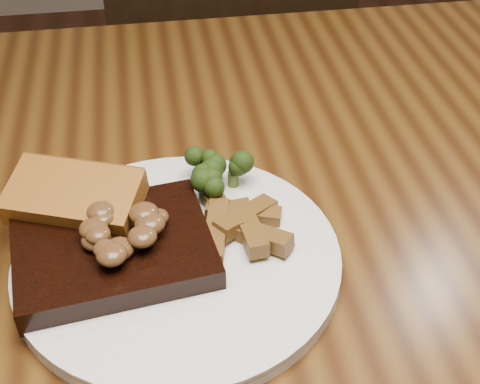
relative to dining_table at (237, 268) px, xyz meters
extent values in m
cube|color=#472B0E|center=(0.00, 0.00, 0.07)|extent=(1.60, 0.90, 0.04)
cube|color=black|center=(0.08, 0.73, -0.22)|extent=(0.44, 0.44, 0.04)
cylinder|color=black|center=(0.26, 0.89, -0.45)|extent=(0.04, 0.04, 0.41)
cylinder|color=black|center=(-0.08, 0.90, -0.45)|extent=(0.04, 0.04, 0.41)
cylinder|color=black|center=(0.25, 0.55, -0.45)|extent=(0.04, 0.04, 0.41)
cylinder|color=black|center=(-0.09, 0.56, -0.45)|extent=(0.04, 0.04, 0.41)
cube|color=black|center=(0.08, 0.54, 0.02)|extent=(0.43, 0.04, 0.44)
cylinder|color=silver|center=(-0.07, -0.08, 0.10)|extent=(0.35, 0.35, 0.01)
cube|color=black|center=(-0.12, -0.08, 0.12)|extent=(0.19, 0.15, 0.03)
cube|color=beige|center=(-0.12, -0.14, 0.11)|extent=(0.15, 0.03, 0.02)
cube|color=#94601A|center=(-0.16, -0.02, 0.12)|extent=(0.14, 0.11, 0.03)
camera|label=1|loc=(-0.08, -0.52, 0.54)|focal=50.00mm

